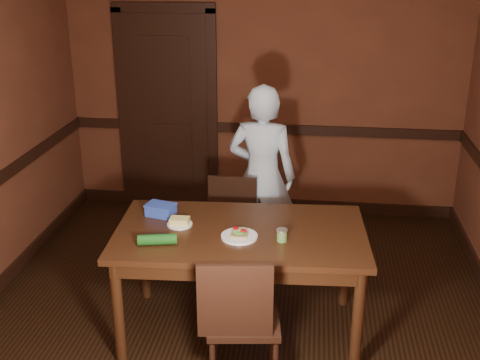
% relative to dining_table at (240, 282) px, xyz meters
% --- Properties ---
extents(floor, '(4.00, 4.50, 0.01)m').
position_rel_dining_table_xyz_m(floor, '(-0.05, 0.01, -0.41)').
color(floor, black).
rests_on(floor, ground).
extents(wall_back, '(4.00, 0.02, 2.70)m').
position_rel_dining_table_xyz_m(wall_back, '(-0.05, 2.26, 0.94)').
color(wall_back, '#5B2D1B').
rests_on(wall_back, ground).
extents(dado_back, '(4.00, 0.03, 0.10)m').
position_rel_dining_table_xyz_m(dado_back, '(-0.05, 2.24, 0.49)').
color(dado_back, black).
rests_on(dado_back, ground).
extents(baseboard_back, '(4.00, 0.03, 0.12)m').
position_rel_dining_table_xyz_m(baseboard_back, '(-0.05, 2.24, -0.35)').
color(baseboard_back, black).
rests_on(baseboard_back, ground).
extents(door, '(1.05, 0.07, 2.20)m').
position_rel_dining_table_xyz_m(door, '(-1.05, 2.22, 0.68)').
color(door, black).
rests_on(door, ground).
extents(dining_table, '(1.79, 1.08, 0.81)m').
position_rel_dining_table_xyz_m(dining_table, '(0.00, 0.00, 0.00)').
color(dining_table, black).
rests_on(dining_table, floor).
extents(chair_far, '(0.42, 0.42, 0.87)m').
position_rel_dining_table_xyz_m(chair_far, '(-0.17, 0.69, 0.03)').
color(chair_far, black).
rests_on(chair_far, floor).
extents(chair_near, '(0.50, 0.50, 0.96)m').
position_rel_dining_table_xyz_m(chair_near, '(0.09, -0.54, 0.07)').
color(chair_near, black).
rests_on(chair_near, floor).
extents(person, '(0.62, 0.44, 1.61)m').
position_rel_dining_table_xyz_m(person, '(0.05, 1.09, 0.40)').
color(person, silver).
rests_on(person, floor).
extents(sandwich_plate, '(0.25, 0.25, 0.06)m').
position_rel_dining_table_xyz_m(sandwich_plate, '(0.01, -0.11, 0.42)').
color(sandwich_plate, white).
rests_on(sandwich_plate, dining_table).
extents(sauce_jar, '(0.07, 0.07, 0.09)m').
position_rel_dining_table_xyz_m(sauce_jar, '(0.29, -0.12, 0.45)').
color(sauce_jar, '#5A853C').
rests_on(sauce_jar, dining_table).
extents(cheese_saucer, '(0.18, 0.18, 0.06)m').
position_rel_dining_table_xyz_m(cheese_saucer, '(-0.44, 0.03, 0.43)').
color(cheese_saucer, white).
rests_on(cheese_saucer, dining_table).
extents(food_tub, '(0.24, 0.19, 0.09)m').
position_rel_dining_table_xyz_m(food_tub, '(-0.61, 0.18, 0.45)').
color(food_tub, blue).
rests_on(food_tub, dining_table).
extents(wrapped_veg, '(0.27, 0.12, 0.07)m').
position_rel_dining_table_xyz_m(wrapped_veg, '(-0.52, -0.28, 0.44)').
color(wrapped_veg, '#165016').
rests_on(wrapped_veg, dining_table).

